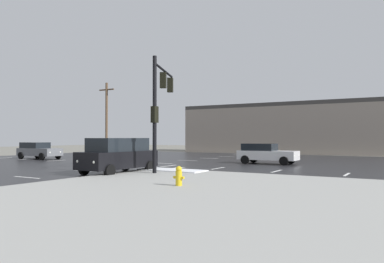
{
  "coord_description": "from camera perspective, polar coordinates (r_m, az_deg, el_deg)",
  "views": [
    {
      "loc": [
        17.03,
        -22.02,
        2.1
      ],
      "look_at": [
        -1.02,
        8.48,
        2.65
      ],
      "focal_mm": 34.48,
      "sensor_mm": 36.0,
      "label": 1
    }
  ],
  "objects": [
    {
      "name": "suv_black",
      "position": [
        21.52,
        -11.34,
        -3.55
      ],
      "size": [
        2.32,
        4.9,
        2.03
      ],
      "rotation": [
        0.0,
        0.0,
        -1.61
      ],
      "color": "black",
      "rests_on": "road_asphalt"
    },
    {
      "name": "strip_building_background",
      "position": [
        51.23,
        14.11,
        0.44
      ],
      "size": [
        26.53,
        8.0,
        6.53
      ],
      "color": "gray",
      "rests_on": "ground_plane"
    },
    {
      "name": "road_asphalt",
      "position": [
        27.92,
        -7.11,
        -5.17
      ],
      "size": [
        44.0,
        44.0,
        0.02
      ],
      "primitive_type": "cube",
      "color": "#232326",
      "rests_on": "ground_plane"
    },
    {
      "name": "ground_plane",
      "position": [
        27.92,
        -7.11,
        -5.19
      ],
      "size": [
        120.0,
        120.0,
        0.0
      ],
      "primitive_type": "plane",
      "color": "slate"
    },
    {
      "name": "traffic_signal_mast",
      "position": [
        21.55,
        -5.0,
        5.17
      ],
      "size": [
        1.94,
        4.47,
        6.42
      ],
      "rotation": [
        0.0,
        0.0,
        1.96
      ],
      "color": "black",
      "rests_on": "sidewalk_corner"
    },
    {
      "name": "lane_markings",
      "position": [
        26.09,
        -6.86,
        -5.44
      ],
      "size": [
        36.15,
        36.15,
        0.01
      ],
      "color": "silver",
      "rests_on": "road_asphalt"
    },
    {
      "name": "sedan_grey",
      "position": [
        38.16,
        -22.68,
        -2.69
      ],
      "size": [
        4.54,
        2.02,
        1.58
      ],
      "rotation": [
        0.0,
        0.0,
        -0.0
      ],
      "color": "slate",
      "rests_on": "road_asphalt"
    },
    {
      "name": "fire_hydrant",
      "position": [
        14.97,
        -2.06,
        -6.87
      ],
      "size": [
        0.48,
        0.26,
        0.79
      ],
      "color": "gold",
      "rests_on": "sidewalk_corner"
    },
    {
      "name": "sedan_white",
      "position": [
        29.3,
        11.32,
        -3.3
      ],
      "size": [
        4.55,
        2.04,
        1.58
      ],
      "rotation": [
        0.0,
        0.0,
        -0.0
      ],
      "color": "white",
      "rests_on": "road_asphalt"
    },
    {
      "name": "sidewalk_corner",
      "position": [
        11.4,
        3.99,
        -11.13
      ],
      "size": [
        18.0,
        18.0,
        0.14
      ],
      "primitive_type": "cube",
      "color": "#9E9E99",
      "rests_on": "ground_plane"
    },
    {
      "name": "snow_strip_curbside",
      "position": [
        21.75,
        -3.11,
        -5.97
      ],
      "size": [
        4.0,
        1.6,
        0.06
      ],
      "primitive_type": "cube",
      "color": "white",
      "rests_on": "sidewalk_corner"
    },
    {
      "name": "utility_pole_far",
      "position": [
        43.72,
        -13.08,
        2.17
      ],
      "size": [
        2.2,
        0.28,
        8.4
      ],
      "color": "brown",
      "rests_on": "ground_plane"
    }
  ]
}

